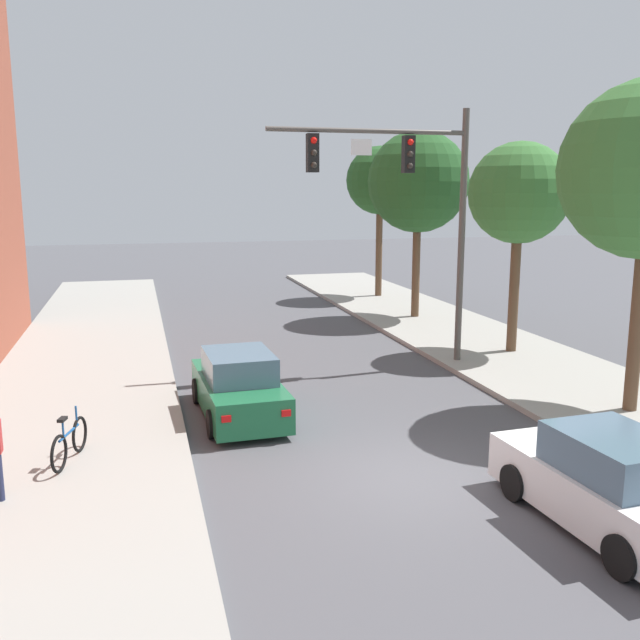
% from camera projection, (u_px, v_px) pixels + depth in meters
% --- Properties ---
extents(ground_plane, '(120.00, 120.00, 0.00)m').
position_uv_depth(ground_plane, '(414.00, 477.00, 12.99)').
color(ground_plane, '#4C4C51').
extents(sidewalk_left, '(5.00, 60.00, 0.15)m').
position_uv_depth(sidewalk_left, '(46.00, 515.00, 11.34)').
color(sidewalk_left, '#99968E').
rests_on(sidewalk_left, ground).
extents(traffic_signal_mast, '(6.02, 0.38, 7.50)m').
position_uv_depth(traffic_signal_mast, '(411.00, 190.00, 20.00)').
color(traffic_signal_mast, '#514C47').
rests_on(traffic_signal_mast, sidewalk_right).
extents(car_lead_green, '(1.95, 4.30, 1.60)m').
position_uv_depth(car_lead_green, '(238.00, 387.00, 16.34)').
color(car_lead_green, '#1E663D').
rests_on(car_lead_green, ground).
extents(car_following_white, '(2.01, 4.32, 1.60)m').
position_uv_depth(car_following_white, '(609.00, 486.00, 10.92)').
color(car_following_white, silver).
rests_on(car_following_white, ground).
extents(bicycle_leaning, '(0.55, 1.72, 0.98)m').
position_uv_depth(bicycle_leaning, '(69.00, 442.00, 13.30)').
color(bicycle_leaning, black).
rests_on(bicycle_leaning, sidewalk_left).
extents(street_tree_second, '(3.19, 3.19, 6.67)m').
position_uv_depth(street_tree_second, '(519.00, 194.00, 21.62)').
color(street_tree_second, brown).
rests_on(street_tree_second, sidewalk_right).
extents(street_tree_third, '(4.07, 4.07, 7.52)m').
position_uv_depth(street_tree_third, '(418.00, 182.00, 27.66)').
color(street_tree_third, brown).
rests_on(street_tree_third, sidewalk_right).
extents(street_tree_farthest, '(3.26, 3.26, 7.25)m').
position_uv_depth(street_tree_farthest, '(380.00, 181.00, 33.25)').
color(street_tree_farthest, brown).
rests_on(street_tree_farthest, sidewalk_right).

